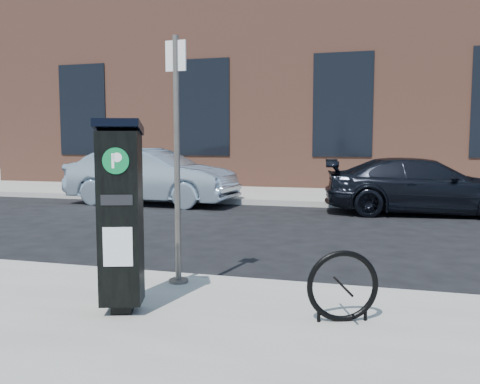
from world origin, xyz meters
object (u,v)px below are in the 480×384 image
(bike_rack, at_px, (343,287))
(parking_kiosk, at_px, (120,215))
(sign_pole, at_px, (177,162))
(car_silver, at_px, (152,176))
(car_dark, at_px, (423,186))

(bike_rack, bearing_deg, parking_kiosk, 168.52)
(sign_pole, distance_m, car_silver, 8.76)
(bike_rack, bearing_deg, car_silver, 104.60)
(parking_kiosk, bearing_deg, car_silver, 95.32)
(bike_rack, height_order, car_dark, car_dark)
(sign_pole, bearing_deg, car_dark, 72.25)
(parking_kiosk, height_order, car_silver, parking_kiosk)
(parking_kiosk, relative_size, car_dark, 0.39)
(sign_pole, height_order, bike_rack, sign_pole)
(car_silver, bearing_deg, car_dark, -87.11)
(sign_pole, distance_m, bike_rack, 2.32)
(parking_kiosk, relative_size, car_silver, 0.38)
(car_silver, bearing_deg, parking_kiosk, -153.29)
(parking_kiosk, height_order, sign_pole, sign_pole)
(bike_rack, distance_m, car_dark, 8.63)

